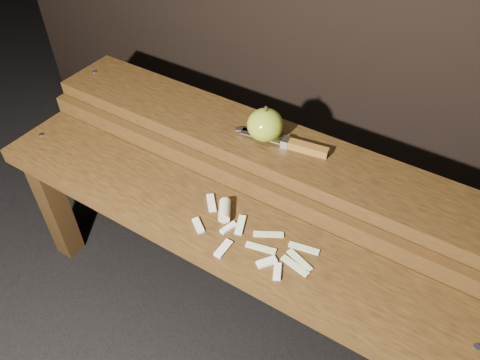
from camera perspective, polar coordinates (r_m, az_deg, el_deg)
The scene contains 6 objects.
ground at distance 1.40m, azimuth -1.35°, elevation -14.88°, with size 60.00×60.00×0.00m, color black.
bench_front_tier at distance 1.08m, azimuth -3.45°, elevation -7.44°, with size 1.20×0.20×0.42m.
bench_rear_tier at distance 1.17m, azimuth 2.76°, elevation 1.75°, with size 1.20×0.21×0.50m.
apple at distance 1.10m, azimuth 3.08°, elevation 6.72°, with size 0.09×0.09×0.09m.
knife at distance 1.09m, azimuth 6.82°, elevation 4.25°, with size 0.23×0.05×0.02m.
apple_scraps at distance 1.01m, azimuth -0.00°, elevation -5.79°, with size 0.30×0.14×0.03m.
Camera 1 is at (0.42, -0.60, 1.20)m, focal length 35.00 mm.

